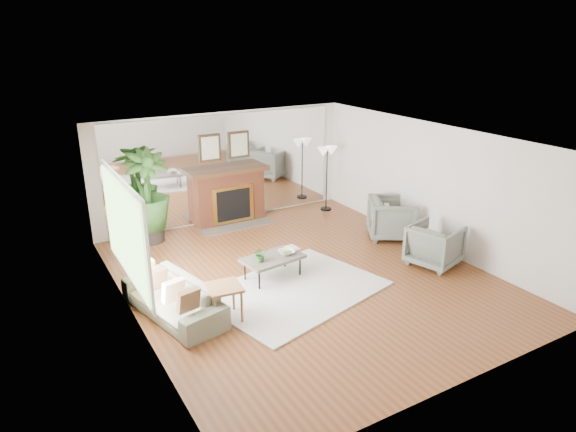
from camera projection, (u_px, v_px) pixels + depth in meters
ground at (305, 277)px, 9.23m from camera, size 7.00×7.00×0.00m
wall_left at (130, 246)px, 7.39m from camera, size 0.02×7.00×2.50m
wall_right at (433, 186)px, 10.21m from camera, size 0.02×7.00×2.50m
wall_back at (224, 167)px, 11.64m from camera, size 6.00×0.02×2.50m
mirror_panel at (225, 168)px, 11.62m from camera, size 5.40×0.04×2.40m
window_panel at (125, 230)px, 7.70m from camera, size 0.04×2.40×1.50m
fireplace at (230, 195)px, 11.65m from camera, size 1.85×0.83×2.05m
area_rug at (294, 290)px, 8.71m from camera, size 3.29×2.70×0.03m
coffee_table at (273, 259)px, 9.03m from camera, size 1.14×0.76×0.43m
sofa at (173, 298)px, 7.91m from camera, size 1.18×2.07×0.57m
armchair_back at (392, 218)px, 10.87m from camera, size 1.30×1.29×0.87m
armchair_front at (435, 245)px, 9.59m from camera, size 1.08×1.06×0.79m
side_table at (224, 292)px, 7.69m from camera, size 0.56×0.56×0.58m
potted_ficus at (147, 194)px, 10.45m from camera, size 0.97×0.97×1.93m
floor_lamp at (327, 156)px, 12.25m from camera, size 0.51×0.28×1.57m
tabletop_plant at (260, 254)px, 8.79m from camera, size 0.29×0.27×0.27m
fruit_bowl at (286, 252)px, 9.12m from camera, size 0.31×0.31×0.07m
book at (288, 249)px, 9.30m from camera, size 0.22×0.29×0.02m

